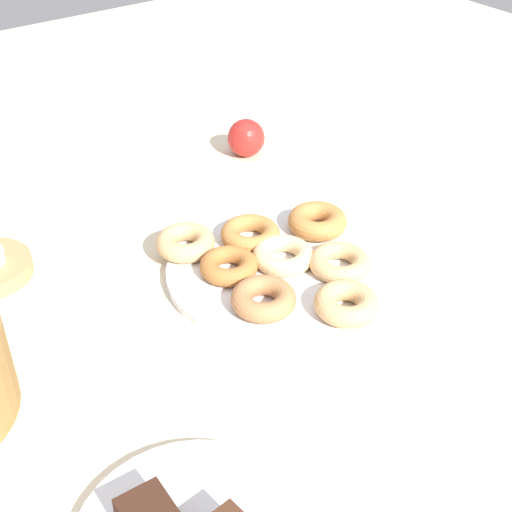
% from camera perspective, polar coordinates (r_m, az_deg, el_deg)
% --- Properties ---
extents(ground_plane, '(2.40, 2.40, 0.00)m').
position_cam_1_polar(ground_plane, '(0.97, 1.43, -1.50)').
color(ground_plane, beige).
extents(donut_plate, '(0.29, 0.29, 0.01)m').
position_cam_1_polar(donut_plate, '(0.97, 1.43, -1.17)').
color(donut_plate, silver).
rests_on(donut_plate, ground_plane).
extents(donut_0, '(0.11, 0.11, 0.02)m').
position_cam_1_polar(donut_0, '(0.96, 6.62, -0.52)').
color(donut_0, tan).
rests_on(donut_0, donut_plate).
extents(donut_1, '(0.12, 0.12, 0.02)m').
position_cam_1_polar(donut_1, '(1.01, -0.46, 1.77)').
color(donut_1, '#BC7A3D').
rests_on(donut_1, donut_plate).
extents(donut_2, '(0.10, 0.10, 0.03)m').
position_cam_1_polar(donut_2, '(0.99, -5.61, 1.07)').
color(donut_2, tan).
rests_on(donut_2, donut_plate).
extents(donut_3, '(0.11, 0.11, 0.03)m').
position_cam_1_polar(donut_3, '(1.03, 4.87, 2.76)').
color(donut_3, '#BC7A3D').
rests_on(donut_3, donut_plate).
extents(donut_4, '(0.11, 0.11, 0.03)m').
position_cam_1_polar(donut_4, '(0.89, 0.60, -3.40)').
color(donut_4, '#B27547').
rests_on(donut_4, donut_plate).
extents(donut_5, '(0.12, 0.12, 0.02)m').
position_cam_1_polar(donut_5, '(0.96, 2.32, -0.09)').
color(donut_5, '#EABC84').
rests_on(donut_5, donut_plate).
extents(donut_6, '(0.08, 0.08, 0.02)m').
position_cam_1_polar(donut_6, '(0.95, -2.17, -0.78)').
color(donut_6, '#AD6B33').
rests_on(donut_6, donut_plate).
extents(donut_7, '(0.10, 0.10, 0.03)m').
position_cam_1_polar(donut_7, '(0.89, 7.16, -3.74)').
color(donut_7, tan).
rests_on(donut_7, donut_plate).
extents(apple, '(0.06, 0.06, 0.06)m').
position_cam_1_polar(apple, '(1.25, -0.79, 9.32)').
color(apple, red).
rests_on(apple, ground_plane).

